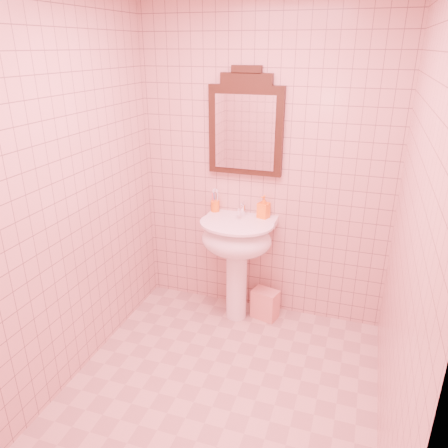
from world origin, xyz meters
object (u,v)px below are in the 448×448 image
(pedestal_sink, at_px, (237,246))
(soap_dispenser, at_px, (264,207))
(toothbrush_cup, at_px, (215,206))
(mirror, at_px, (246,126))
(towel, at_px, (265,304))

(pedestal_sink, relative_size, soap_dispenser, 4.75)
(pedestal_sink, height_order, toothbrush_cup, toothbrush_cup)
(pedestal_sink, distance_m, soap_dispenser, 0.37)
(toothbrush_cup, bearing_deg, mirror, 6.24)
(soap_dispenser, relative_size, towel, 0.72)
(mirror, xyz_separation_m, towel, (0.23, -0.13, -1.44))
(pedestal_sink, distance_m, mirror, 0.93)
(pedestal_sink, height_order, towel, pedestal_sink)
(mirror, distance_m, towel, 1.47)
(mirror, relative_size, towel, 3.18)
(pedestal_sink, xyz_separation_m, towel, (0.23, 0.07, -0.54))
(toothbrush_cup, distance_m, towel, 0.92)
(mirror, xyz_separation_m, soap_dispenser, (0.17, -0.05, -0.61))
(mirror, distance_m, toothbrush_cup, 0.70)
(towel, bearing_deg, toothbrush_cup, 167.31)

